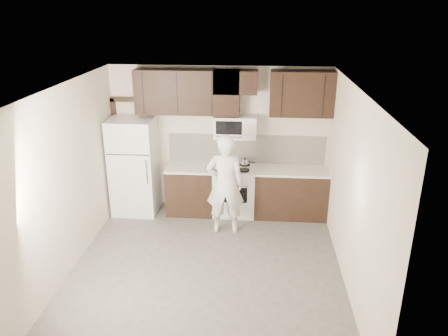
# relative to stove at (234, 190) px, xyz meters

# --- Properties ---
(floor) EXTENTS (4.50, 4.50, 0.00)m
(floor) POSITION_rel_stove_xyz_m (-0.30, -1.94, -0.46)
(floor) COLOR #4B4846
(floor) RESTS_ON ground
(back_wall) EXTENTS (4.00, 0.00, 4.00)m
(back_wall) POSITION_rel_stove_xyz_m (-0.30, 0.31, 0.89)
(back_wall) COLOR beige
(back_wall) RESTS_ON ground
(ceiling) EXTENTS (4.50, 4.50, 0.00)m
(ceiling) POSITION_rel_stove_xyz_m (-0.30, -1.94, 2.24)
(ceiling) COLOR white
(ceiling) RESTS_ON back_wall
(counter_run) EXTENTS (2.95, 0.64, 0.91)m
(counter_run) POSITION_rel_stove_xyz_m (0.30, 0.00, -0.00)
(counter_run) COLOR black
(counter_run) RESTS_ON floor
(stove) EXTENTS (0.76, 0.66, 0.94)m
(stove) POSITION_rel_stove_xyz_m (0.00, 0.00, 0.00)
(stove) COLOR white
(stove) RESTS_ON floor
(backsplash) EXTENTS (2.90, 0.02, 0.54)m
(backsplash) POSITION_rel_stove_xyz_m (0.20, 0.30, 0.72)
(backsplash) COLOR silver
(backsplash) RESTS_ON counter_run
(upper_cabinets) EXTENTS (3.48, 0.35, 0.78)m
(upper_cabinets) POSITION_rel_stove_xyz_m (-0.09, 0.14, 1.82)
(upper_cabinets) COLOR black
(upper_cabinets) RESTS_ON back_wall
(microwave) EXTENTS (0.76, 0.42, 0.40)m
(microwave) POSITION_rel_stove_xyz_m (-0.00, 0.12, 1.19)
(microwave) COLOR white
(microwave) RESTS_ON upper_cabinets
(refrigerator) EXTENTS (0.80, 0.76, 1.80)m
(refrigerator) POSITION_rel_stove_xyz_m (-1.85, -0.05, 0.44)
(refrigerator) COLOR white
(refrigerator) RESTS_ON floor
(door_trim) EXTENTS (0.50, 0.08, 2.12)m
(door_trim) POSITION_rel_stove_xyz_m (-2.22, 0.27, 0.79)
(door_trim) COLOR black
(door_trim) RESTS_ON floor
(saucepan) EXTENTS (0.27, 0.17, 0.16)m
(saucepan) POSITION_rel_stove_xyz_m (0.18, 0.15, 0.51)
(saucepan) COLOR silver
(saucepan) RESTS_ON stove
(baking_tray) EXTENTS (0.42, 0.36, 0.02)m
(baking_tray) POSITION_rel_stove_xyz_m (-0.32, -0.11, 0.46)
(baking_tray) COLOR black
(baking_tray) RESTS_ON counter_run
(pizza) EXTENTS (0.30, 0.30, 0.02)m
(pizza) POSITION_rel_stove_xyz_m (-0.32, -0.11, 0.48)
(pizza) COLOR beige
(pizza) RESTS_ON baking_tray
(person) EXTENTS (0.66, 0.45, 1.75)m
(person) POSITION_rel_stove_xyz_m (-0.12, -0.71, 0.41)
(person) COLOR silver
(person) RESTS_ON floor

